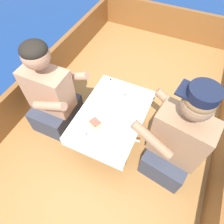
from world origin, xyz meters
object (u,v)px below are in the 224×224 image
at_px(coffee_cup_port, 107,85).
at_px(coffee_cup_starboard, 99,102).
at_px(coffee_cup_center, 125,125).
at_px(person_port, 51,96).
at_px(sandwich, 95,123).
at_px(person_starboard, 176,142).
at_px(tin_can, 82,137).

distance_m(coffee_cup_port, coffee_cup_starboard, 0.22).
relative_size(coffee_cup_port, coffee_cup_center, 0.92).
bearing_deg(coffee_cup_starboard, person_port, -164.85).
bearing_deg(coffee_cup_port, sandwich, -77.57).
distance_m(sandwich, coffee_cup_starboard, 0.23).
height_order(person_starboard, tin_can, person_starboard).
height_order(person_port, coffee_cup_center, person_port).
relative_size(person_port, person_starboard, 0.96).
relative_size(person_starboard, sandwich, 8.47).
distance_m(person_port, tin_can, 0.53).
distance_m(sandwich, coffee_cup_port, 0.45).
bearing_deg(sandwich, coffee_cup_port, 102.43).
bearing_deg(coffee_cup_starboard, coffee_cup_port, 95.33).
bearing_deg(sandwich, coffee_cup_starboard, 109.53).
xyz_separation_m(coffee_cup_port, tin_can, (0.06, -0.59, -0.00)).
bearing_deg(coffee_cup_center, tin_can, -138.81).
xyz_separation_m(person_port, coffee_cup_starboard, (0.43, 0.12, -0.00)).
height_order(person_port, tin_can, person_port).
bearing_deg(tin_can, person_port, 152.13).
xyz_separation_m(coffee_cup_starboard, tin_can, (0.04, -0.36, -0.00)).
xyz_separation_m(person_starboard, coffee_cup_port, (-0.75, 0.33, -0.01)).
relative_size(person_starboard, coffee_cup_center, 9.88).
relative_size(sandwich, coffee_cup_center, 1.17).
height_order(person_port, person_starboard, person_starboard).
distance_m(coffee_cup_starboard, tin_can, 0.36).
bearing_deg(tin_can, coffee_cup_port, 95.87).
relative_size(person_port, coffee_cup_starboard, 9.90).
distance_m(person_starboard, coffee_cup_starboard, 0.74).
xyz_separation_m(sandwich, coffee_cup_center, (0.23, 0.09, 0.00)).
bearing_deg(coffee_cup_starboard, sandwich, -70.47).
height_order(person_port, coffee_cup_port, person_port).
relative_size(person_port, coffee_cup_center, 9.44).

